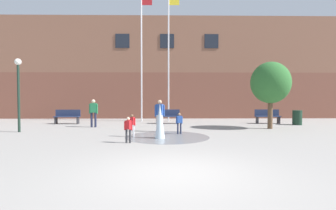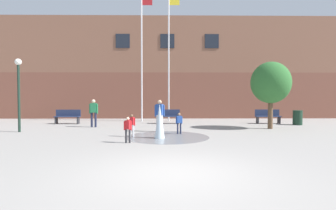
{
  "view_description": "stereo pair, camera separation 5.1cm",
  "coord_description": "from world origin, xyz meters",
  "px_view_note": "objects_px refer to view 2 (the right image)",
  "views": [
    {
      "loc": [
        -0.26,
        -5.98,
        1.78
      ],
      "look_at": [
        -0.03,
        8.1,
        1.3
      ],
      "focal_mm": 28.0,
      "sensor_mm": 36.0,
      "label": 1
    },
    {
      "loc": [
        -0.21,
        -5.98,
        1.78
      ],
      "look_at": [
        -0.03,
        8.1,
        1.3
      ],
      "focal_mm": 28.0,
      "sensor_mm": 36.0,
      "label": 2
    }
  ],
  "objects_px": {
    "lamp_post_left_lane": "(19,84)",
    "street_tree_near_building": "(271,83)",
    "flagpole_left": "(142,54)",
    "child_running": "(132,123)",
    "trash_can": "(298,118)",
    "park_bench_center": "(68,116)",
    "park_bench_far_right": "(268,116)",
    "teen_by_trashcan": "(160,113)",
    "child_in_fountain": "(179,122)",
    "child_with_pink_shirt": "(128,128)",
    "adult_watching": "(94,111)",
    "park_bench_near_trashcan": "(168,116)",
    "flagpole_right": "(169,54)"
  },
  "relations": [
    {
      "from": "lamp_post_left_lane",
      "to": "street_tree_near_building",
      "type": "relative_size",
      "value": 0.99
    },
    {
      "from": "flagpole_left",
      "to": "street_tree_near_building",
      "type": "distance_m",
      "value": 8.79
    },
    {
      "from": "street_tree_near_building",
      "to": "child_running",
      "type": "bearing_deg",
      "value": -159.43
    },
    {
      "from": "lamp_post_left_lane",
      "to": "trash_can",
      "type": "bearing_deg",
      "value": 11.11
    },
    {
      "from": "park_bench_center",
      "to": "child_running",
      "type": "height_order",
      "value": "child_running"
    },
    {
      "from": "park_bench_center",
      "to": "park_bench_far_right",
      "type": "distance_m",
      "value": 12.94
    },
    {
      "from": "park_bench_far_right",
      "to": "teen_by_trashcan",
      "type": "bearing_deg",
      "value": -151.31
    },
    {
      "from": "park_bench_far_right",
      "to": "child_in_fountain",
      "type": "xyz_separation_m",
      "value": [
        -6.02,
        -4.62,
        0.1
      ]
    },
    {
      "from": "park_bench_center",
      "to": "trash_can",
      "type": "distance_m",
      "value": 14.48
    },
    {
      "from": "park_bench_center",
      "to": "teen_by_trashcan",
      "type": "distance_m",
      "value": 7.11
    },
    {
      "from": "child_with_pink_shirt",
      "to": "trash_can",
      "type": "bearing_deg",
      "value": -115.82
    },
    {
      "from": "child_with_pink_shirt",
      "to": "adult_watching",
      "type": "relative_size",
      "value": 0.62
    },
    {
      "from": "trash_can",
      "to": "park_bench_near_trashcan",
      "type": "bearing_deg",
      "value": 173.58
    },
    {
      "from": "park_bench_center",
      "to": "flagpole_right",
      "type": "bearing_deg",
      "value": 13.67
    },
    {
      "from": "child_in_fountain",
      "to": "flagpole_right",
      "type": "distance_m",
      "value": 7.49
    },
    {
      "from": "lamp_post_left_lane",
      "to": "child_with_pink_shirt",
      "type": "bearing_deg",
      "value": -28.04
    },
    {
      "from": "lamp_post_left_lane",
      "to": "trash_can",
      "type": "xyz_separation_m",
      "value": [
        15.42,
        3.03,
        -1.94
      ]
    },
    {
      "from": "adult_watching",
      "to": "street_tree_near_building",
      "type": "distance_m",
      "value": 9.99
    },
    {
      "from": "teen_by_trashcan",
      "to": "adult_watching",
      "type": "distance_m",
      "value": 4.29
    },
    {
      "from": "teen_by_trashcan",
      "to": "street_tree_near_building",
      "type": "distance_m",
      "value": 6.3
    },
    {
      "from": "teen_by_trashcan",
      "to": "flagpole_right",
      "type": "relative_size",
      "value": 0.18
    },
    {
      "from": "flagpole_right",
      "to": "street_tree_near_building",
      "type": "xyz_separation_m",
      "value": [
        5.44,
        -4.3,
        -2.24
      ]
    },
    {
      "from": "child_running",
      "to": "child_in_fountain",
      "type": "distance_m",
      "value": 2.26
    },
    {
      "from": "child_running",
      "to": "street_tree_near_building",
      "type": "xyz_separation_m",
      "value": [
        7.2,
        2.7,
        1.92
      ]
    },
    {
      "from": "park_bench_far_right",
      "to": "child_with_pink_shirt",
      "type": "relative_size",
      "value": 1.62
    },
    {
      "from": "adult_watching",
      "to": "lamp_post_left_lane",
      "type": "xyz_separation_m",
      "value": [
        -3.13,
        -2.0,
        1.45
      ]
    },
    {
      "from": "park_bench_center",
      "to": "flagpole_right",
      "type": "height_order",
      "value": "flagpole_right"
    },
    {
      "from": "park_bench_center",
      "to": "park_bench_far_right",
      "type": "height_order",
      "value": "same"
    },
    {
      "from": "park_bench_center",
      "to": "street_tree_near_building",
      "type": "relative_size",
      "value": 0.44
    },
    {
      "from": "park_bench_center",
      "to": "lamp_post_left_lane",
      "type": "relative_size",
      "value": 0.44
    },
    {
      "from": "child_in_fountain",
      "to": "street_tree_near_building",
      "type": "distance_m",
      "value": 5.75
    },
    {
      "from": "park_bench_near_trashcan",
      "to": "child_running",
      "type": "xyz_separation_m",
      "value": [
        -1.63,
        -5.49,
        0.1
      ]
    },
    {
      "from": "adult_watching",
      "to": "flagpole_left",
      "type": "xyz_separation_m",
      "value": [
        2.49,
        3.44,
        3.8
      ]
    },
    {
      "from": "park_bench_center",
      "to": "park_bench_near_trashcan",
      "type": "bearing_deg",
      "value": 0.77
    },
    {
      "from": "park_bench_center",
      "to": "park_bench_near_trashcan",
      "type": "xyz_separation_m",
      "value": [
        6.43,
        0.09,
        0.0
      ]
    },
    {
      "from": "park_bench_far_right",
      "to": "lamp_post_left_lane",
      "type": "bearing_deg",
      "value": -164.52
    },
    {
      "from": "park_bench_center",
      "to": "trash_can",
      "type": "bearing_deg",
      "value": -3.23
    },
    {
      "from": "street_tree_near_building",
      "to": "park_bench_near_trashcan",
      "type": "bearing_deg",
      "value": 153.39
    },
    {
      "from": "park_bench_near_trashcan",
      "to": "trash_can",
      "type": "relative_size",
      "value": 1.78
    },
    {
      "from": "teen_by_trashcan",
      "to": "street_tree_near_building",
      "type": "relative_size",
      "value": 0.44
    },
    {
      "from": "child_running",
      "to": "adult_watching",
      "type": "height_order",
      "value": "adult_watching"
    },
    {
      "from": "teen_by_trashcan",
      "to": "lamp_post_left_lane",
      "type": "distance_m",
      "value": 7.1
    },
    {
      "from": "adult_watching",
      "to": "trash_can",
      "type": "xyz_separation_m",
      "value": [
        12.29,
        1.03,
        -0.48
      ]
    },
    {
      "from": "trash_can",
      "to": "child_running",
      "type": "bearing_deg",
      "value": -154.61
    },
    {
      "from": "teen_by_trashcan",
      "to": "lamp_post_left_lane",
      "type": "xyz_separation_m",
      "value": [
        -6.95,
        -0.05,
        1.45
      ]
    },
    {
      "from": "child_in_fountain",
      "to": "park_bench_center",
      "type": "bearing_deg",
      "value": -46.03
    },
    {
      "from": "lamp_post_left_lane",
      "to": "adult_watching",
      "type": "bearing_deg",
      "value": 32.59
    },
    {
      "from": "lamp_post_left_lane",
      "to": "trash_can",
      "type": "relative_size",
      "value": 4.02
    },
    {
      "from": "park_bench_far_right",
      "to": "child_in_fountain",
      "type": "height_order",
      "value": "child_in_fountain"
    },
    {
      "from": "teen_by_trashcan",
      "to": "child_in_fountain",
      "type": "relative_size",
      "value": 1.61
    }
  ]
}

